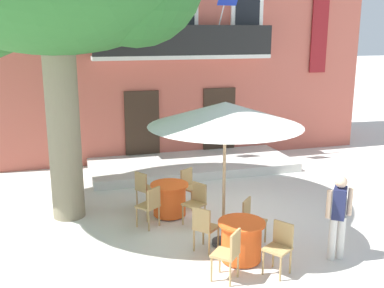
% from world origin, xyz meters
% --- Properties ---
extents(ground_plane, '(120.00, 120.00, 0.00)m').
position_xyz_m(ground_plane, '(0.00, 0.00, 0.00)').
color(ground_plane, silver).
extents(building_facade, '(13.00, 5.09, 7.50)m').
position_xyz_m(building_facade, '(0.13, 6.99, 3.75)').
color(building_facade, '#BC5B4C').
rests_on(building_facade, ground).
extents(entrance_step_platform, '(6.16, 2.48, 0.25)m').
position_xyz_m(entrance_step_platform, '(0.13, 3.76, 0.12)').
color(entrance_step_platform, silver).
rests_on(entrance_step_platform, ground).
extents(cafe_table_near_tree, '(0.86, 0.86, 0.76)m').
position_xyz_m(cafe_table_near_tree, '(-0.66, -2.05, 0.39)').
color(cafe_table_near_tree, '#EA561E').
rests_on(cafe_table_near_tree, ground).
extents(cafe_chair_near_tree_0, '(0.57, 0.57, 0.91)m').
position_xyz_m(cafe_chair_near_tree_0, '(-1.13, -2.64, 0.53)').
color(cafe_chair_near_tree_0, tan).
rests_on(cafe_chair_near_tree_0, ground).
extents(cafe_chair_near_tree_1, '(0.55, 0.55, 0.91)m').
position_xyz_m(cafe_chair_near_tree_1, '(-0.19, -2.64, 0.53)').
color(cafe_chair_near_tree_1, tan).
rests_on(cafe_chair_near_tree_1, ground).
extents(cafe_chair_near_tree_2, '(0.57, 0.57, 0.91)m').
position_xyz_m(cafe_chair_near_tree_2, '(-0.21, -1.45, 0.53)').
color(cafe_chair_near_tree_2, tan).
rests_on(cafe_chair_near_tree_2, ground).
extents(cafe_chair_near_tree_3, '(0.56, 0.56, 0.91)m').
position_xyz_m(cafe_chair_near_tree_3, '(-1.20, -1.53, 0.53)').
color(cafe_chair_near_tree_3, tan).
rests_on(cafe_chair_near_tree_3, ground).
extents(cafe_table_middle, '(0.86, 0.86, 0.76)m').
position_xyz_m(cafe_table_middle, '(-1.41, 0.38, 0.39)').
color(cafe_table_middle, '#EA561E').
rests_on(cafe_table_middle, ground).
extents(cafe_chair_middle_0, '(0.55, 0.55, 0.91)m').
position_xyz_m(cafe_chair_middle_0, '(-0.81, 0.83, 0.53)').
color(cafe_chair_middle_0, tan).
rests_on(cafe_chair_middle_0, ground).
extents(cafe_chair_middle_1, '(0.55, 0.55, 0.91)m').
position_xyz_m(cafe_chair_middle_1, '(-1.88, 0.97, 0.53)').
color(cafe_chair_middle_1, tan).
rests_on(cafe_chair_middle_1, ground).
extents(cafe_chair_middle_2, '(0.56, 0.56, 0.91)m').
position_xyz_m(cafe_chair_middle_2, '(-1.96, -0.14, 0.53)').
color(cafe_chair_middle_2, tan).
rests_on(cafe_chair_middle_2, ground).
extents(cafe_chair_middle_3, '(0.55, 0.55, 0.91)m').
position_xyz_m(cafe_chair_middle_3, '(-0.96, -0.22, 0.53)').
color(cafe_chair_middle_3, tan).
rests_on(cafe_chair_middle_3, ground).
extents(cafe_umbrella, '(2.90, 2.90, 2.85)m').
position_xyz_m(cafe_umbrella, '(-0.75, -1.35, 2.61)').
color(cafe_umbrella, '#997A56').
rests_on(cafe_umbrella, ground).
extents(pedestrian_near_entrance, '(0.53, 0.40, 1.61)m').
position_xyz_m(pedestrian_near_entrance, '(1.04, -2.49, 0.91)').
color(pedestrian_near_entrance, silver).
rests_on(pedestrian_near_entrance, ground).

